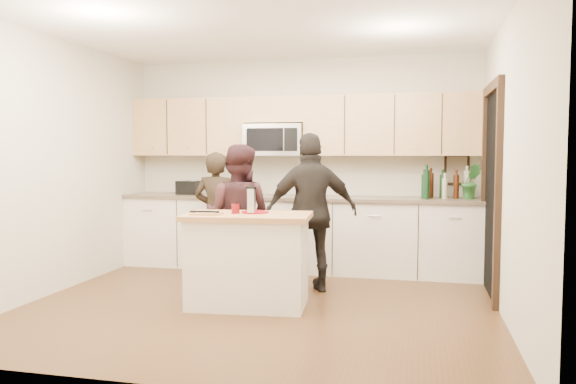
% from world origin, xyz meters
% --- Properties ---
extents(floor, '(4.50, 4.50, 0.00)m').
position_xyz_m(floor, '(0.00, 0.00, 0.00)').
color(floor, '#53301C').
rests_on(floor, ground).
extents(room_shell, '(4.52, 4.02, 2.71)m').
position_xyz_m(room_shell, '(0.00, 0.00, 1.73)').
color(room_shell, beige).
rests_on(room_shell, ground).
extents(back_cabinetry, '(4.50, 0.66, 0.94)m').
position_xyz_m(back_cabinetry, '(0.00, 1.69, 0.47)').
color(back_cabinetry, white).
rests_on(back_cabinetry, ground).
extents(upper_cabinetry, '(4.50, 0.33, 0.75)m').
position_xyz_m(upper_cabinetry, '(0.03, 1.83, 1.84)').
color(upper_cabinetry, tan).
rests_on(upper_cabinetry, ground).
extents(microwave, '(0.76, 0.41, 0.40)m').
position_xyz_m(microwave, '(-0.31, 1.80, 1.65)').
color(microwave, silver).
rests_on(microwave, ground).
extents(doorway, '(0.06, 1.25, 2.20)m').
position_xyz_m(doorway, '(2.23, 0.90, 1.16)').
color(doorway, black).
rests_on(doorway, ground).
extents(framed_picture, '(0.30, 0.03, 0.38)m').
position_xyz_m(framed_picture, '(1.95, 1.98, 1.28)').
color(framed_picture, black).
rests_on(framed_picture, ground).
extents(dish_towel, '(0.34, 0.60, 0.48)m').
position_xyz_m(dish_towel, '(-0.95, 1.50, 0.80)').
color(dish_towel, white).
rests_on(dish_towel, ground).
extents(island, '(1.26, 0.80, 0.90)m').
position_xyz_m(island, '(-0.10, -0.07, 0.45)').
color(island, white).
rests_on(island, ground).
extents(red_plate, '(0.26, 0.26, 0.02)m').
position_xyz_m(red_plate, '(-0.05, 0.01, 0.91)').
color(red_plate, maroon).
rests_on(red_plate, island).
extents(box_grater, '(0.08, 0.06, 0.25)m').
position_xyz_m(box_grater, '(-0.06, -0.09, 1.04)').
color(box_grater, silver).
rests_on(box_grater, red_plate).
extents(drink_glass, '(0.08, 0.08, 0.09)m').
position_xyz_m(drink_glass, '(-0.22, -0.09, 0.95)').
color(drink_glass, maroon).
rests_on(drink_glass, island).
extents(cutting_board, '(0.30, 0.22, 0.02)m').
position_xyz_m(cutting_board, '(-0.46, -0.24, 0.91)').
color(cutting_board, tan).
rests_on(cutting_board, island).
extents(tongs, '(0.29, 0.06, 0.02)m').
position_xyz_m(tongs, '(-0.47, -0.25, 0.93)').
color(tongs, black).
rests_on(tongs, cutting_board).
extents(knife, '(0.19, 0.04, 0.01)m').
position_xyz_m(knife, '(-0.45, -0.29, 0.92)').
color(knife, silver).
rests_on(knife, cutting_board).
extents(toaster, '(0.28, 0.22, 0.18)m').
position_xyz_m(toaster, '(-1.46, 1.67, 1.03)').
color(toaster, black).
rests_on(toaster, back_cabinetry).
extents(bottle_cluster, '(0.57, 0.35, 0.40)m').
position_xyz_m(bottle_cluster, '(1.77, 1.72, 1.12)').
color(bottle_cluster, black).
rests_on(bottle_cluster, back_cabinetry).
extents(orchid, '(0.25, 0.21, 0.42)m').
position_xyz_m(orchid, '(2.10, 1.72, 1.15)').
color(orchid, '#28652A').
rests_on(orchid, back_cabinetry).
extents(woman_left, '(0.55, 0.36, 1.50)m').
position_xyz_m(woman_left, '(-0.87, 1.13, 0.75)').
color(woman_left, black).
rests_on(woman_left, ground).
extents(woman_center, '(0.80, 0.64, 1.58)m').
position_xyz_m(woman_center, '(-0.41, 0.57, 0.79)').
color(woman_center, black).
rests_on(woman_center, ground).
extents(woman_right, '(1.08, 0.76, 1.70)m').
position_xyz_m(woman_right, '(0.39, 0.65, 0.85)').
color(woman_right, black).
rests_on(woman_right, ground).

